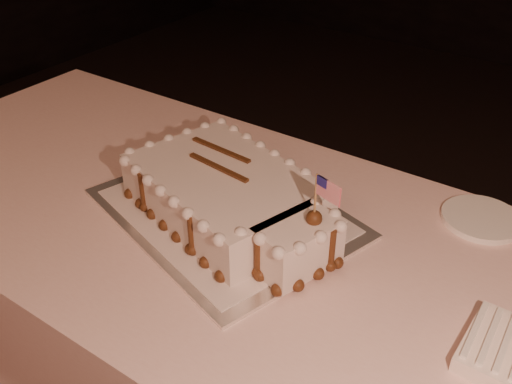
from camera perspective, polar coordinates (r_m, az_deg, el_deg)
The scene contains 4 objects.
cake_board at distance 1.21m, azimuth -3.11°, elevation -2.09°, with size 0.53×0.40×0.01m, color silver.
doily at distance 1.21m, azimuth -3.11°, elevation -1.90°, with size 0.47×0.36×0.00m, color silver.
sheet_cake at distance 1.16m, azimuth -2.37°, elevation -0.58°, with size 0.52×0.38×0.20m.
side_plate at distance 1.28m, azimuth 21.61°, elevation -2.49°, with size 0.16×0.16×0.01m, color white.
Camera 1 is at (0.34, -0.15, 1.46)m, focal length 40.00 mm.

